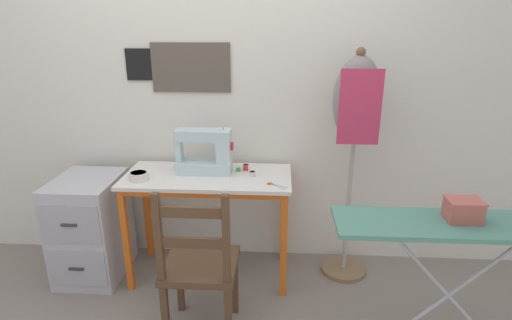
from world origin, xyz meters
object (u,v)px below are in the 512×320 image
Objects in this scene: fabric_bowl at (139,176)px; ironing_board at (460,231)px; thread_spool_near_machine at (238,169)px; dress_form at (356,116)px; sewing_machine at (207,153)px; storage_box at (463,210)px; wooden_chair at (200,267)px; filing_cabinet at (91,227)px; thread_spool_mid_table at (246,168)px; scissors at (274,185)px; thread_spool_far_edge at (252,174)px.

fabric_bowl and ironing_board have the same top height.
thread_spool_near_machine is 0.84m from dress_form.
sewing_machine reaches higher than storage_box.
wooden_chair reaches higher than filing_cabinet.
thread_spool_mid_table is (0.25, 0.05, -0.12)m from sewing_machine.
thread_spool_mid_table is 1.16m from filing_cabinet.
storage_box is at bearing -34.55° from thread_spool_mid_table.
thread_spool_mid_table reaches higher than filing_cabinet.
fabric_bowl is 0.87m from scissors.
thread_spool_near_machine is at bearing 136.71° from scissors.
sewing_machine is 0.41× the size of wooden_chair.
sewing_machine is 0.46m from fabric_bowl.
scissors is 0.80× the size of storage_box.
wooden_chair is at bearing -113.19° from thread_spool_far_edge.
sewing_machine reaches higher than fabric_bowl.
fabric_bowl is 0.13× the size of wooden_chair.
thread_spool_mid_table is (0.67, 0.21, -0.01)m from fabric_bowl.
ironing_board is at bearing -16.49° from filing_cabinet.
filing_cabinet is (-1.12, -0.04, -0.41)m from thread_spool_far_edge.
filing_cabinet is (-1.27, 0.11, -0.40)m from scissors.
dress_form is 1.31× the size of ironing_board.
dress_form is at bearing 7.97° from fabric_bowl.
wooden_chair is at bearing -32.10° from filing_cabinet.
fabric_bowl is at bearing -158.67° from sewing_machine.
storage_box is (2.18, -0.62, 0.50)m from filing_cabinet.
fabric_bowl is 0.73m from thread_spool_far_edge.
sewing_machine is at bearing 169.47° from thread_spool_far_edge.
thread_spool_far_edge is 0.06× the size of filing_cabinet.
thread_spool_far_edge is at bearing 1.85° from filing_cabinet.
thread_spool_far_edge is at bearing 148.15° from storage_box.
thread_spool_mid_table is 0.12m from thread_spool_far_edge.
thread_spool_mid_table is (0.05, 0.02, 0.00)m from thread_spool_near_machine.
dress_form is at bearing 3.95° from filing_cabinet.
wooden_chair is at bearing -85.15° from sewing_machine.
dress_form reaches higher than wooden_chair.
wooden_chair is at bearing -143.48° from dress_form.
thread_spool_near_machine is 0.04× the size of wooden_chair.
sewing_machine is 3.03× the size of fabric_bowl.
fabric_bowl is at bearing -172.03° from dress_form.
dress_form reaches higher than sewing_machine.
fabric_bowl is 0.75m from wooden_chair.
scissors is at bearing 150.69° from storage_box.
sewing_machine is 0.98m from filing_cabinet.
thread_spool_near_machine is at bearing 147.31° from storage_box.
filing_cabinet is at bearing -176.05° from dress_form.
scissors is 3.06× the size of thread_spool_far_edge.
fabric_bowl is 0.65m from thread_spool_near_machine.
ironing_board is at bearing -35.53° from thread_spool_mid_table.
scissors is at bearing -24.11° from sewing_machine.
thread_spool_mid_table is (-0.20, 0.25, 0.02)m from scissors.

